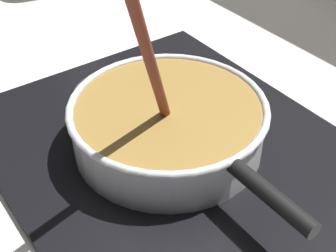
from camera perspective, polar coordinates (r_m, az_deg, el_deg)
ground at (r=0.80m, az=-11.74°, el=-2.21°), size 2.40×1.60×0.04m
hob_plate at (r=0.74m, az=0.00°, el=-2.50°), size 0.56×0.48×0.01m
burner_ring at (r=0.73m, az=0.00°, el=-1.90°), size 0.16×0.16×0.01m
spare_burner at (r=0.84m, az=-6.58°, el=3.97°), size 0.13×0.13×0.01m
cooking_pan at (r=0.70m, az=0.05°, el=0.28°), size 0.41×0.29×0.31m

